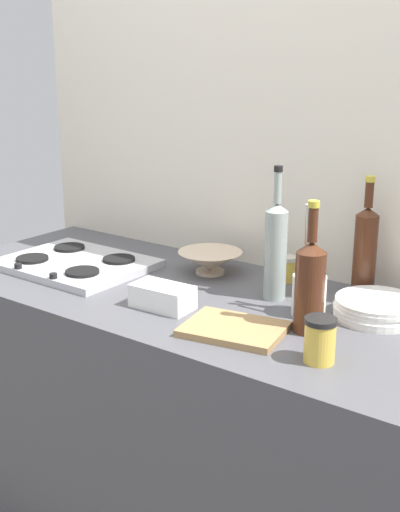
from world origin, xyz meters
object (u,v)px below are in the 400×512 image
at_px(butter_dish, 162,297).
at_px(wine_bottle_mid_left, 276,249).
at_px(utensil_crock, 309,292).
at_px(stovetop_hob, 76,263).
at_px(plate_stack, 377,308).
at_px(mixing_bowl, 210,261).
at_px(condiment_jar_front, 320,340).
at_px(wine_bottle_mid_right, 365,250).
at_px(wine_bottle_leftmost, 310,285).
at_px(cutting_board, 234,329).
at_px(condiment_jar_rear, 289,269).

bearing_deg(butter_dish, wine_bottle_mid_left, 49.69).
bearing_deg(utensil_crock, stovetop_hob, -174.40).
distance_m(plate_stack, wine_bottle_mid_left, 0.32).
bearing_deg(wine_bottle_mid_left, mixing_bowl, 164.55).
relative_size(wine_bottle_mid_left, condiment_jar_front, 3.59).
bearing_deg(butter_dish, plate_stack, 29.26).
relative_size(stovetop_hob, condiment_jar_front, 4.38).
bearing_deg(condiment_jar_front, plate_stack, 89.78).
bearing_deg(wine_bottle_mid_right, wine_bottle_leftmost, -90.99).
height_order(wine_bottle_mid_right, cutting_board, wine_bottle_mid_right).
relative_size(stovetop_hob, utensil_crock, 1.54).
bearing_deg(condiment_jar_front, wine_bottle_mid_right, 101.74).
distance_m(plate_stack, cutting_board, 0.40).
bearing_deg(wine_bottle_mid_left, butter_dish, -130.31).
height_order(wine_bottle_mid_left, cutting_board, wine_bottle_mid_left).
xyz_separation_m(wine_bottle_mid_left, utensil_crock, (0.14, -0.06, -0.08)).
xyz_separation_m(condiment_jar_rear, cutting_board, (0.09, -0.43, -0.03)).
distance_m(wine_bottle_mid_right, condiment_jar_front, 0.48).
bearing_deg(mixing_bowl, condiment_jar_rear, 18.60).
xyz_separation_m(butter_dish, condiment_jar_rear, (0.17, 0.41, 0.01)).
bearing_deg(utensil_crock, condiment_jar_front, -57.48).
height_order(wine_bottle_leftmost, mixing_bowl, wine_bottle_leftmost).
relative_size(wine_bottle_mid_right, butter_dish, 2.07).
relative_size(wine_bottle_leftmost, wine_bottle_mid_left, 0.88).
distance_m(wine_bottle_mid_left, utensil_crock, 0.17).
xyz_separation_m(plate_stack, butter_dish, (-0.50, -0.28, 0.01)).
height_order(plate_stack, cutting_board, plate_stack).
relative_size(mixing_bowl, utensil_crock, 0.68).
height_order(stovetop_hob, plate_stack, plate_stack).
xyz_separation_m(plate_stack, mixing_bowl, (-0.58, 0.04, 0.01)).
xyz_separation_m(wine_bottle_mid_right, mixing_bowl, (-0.48, -0.09, -0.10)).
relative_size(butter_dish, utensil_crock, 0.56).
xyz_separation_m(plate_stack, wine_bottle_leftmost, (-0.10, -0.19, 0.10)).
xyz_separation_m(wine_bottle_mid_left, condiment_jar_front, (0.29, -0.30, -0.09)).
height_order(stovetop_hob, wine_bottle_mid_left, wine_bottle_mid_left).
relative_size(wine_bottle_mid_left, wine_bottle_mid_right, 1.09).
distance_m(wine_bottle_mid_left, wine_bottle_mid_right, 0.26).
bearing_deg(wine_bottle_mid_right, condiment_jar_front, -78.26).
xyz_separation_m(stovetop_hob, cutting_board, (0.72, -0.14, -0.00)).
xyz_separation_m(wine_bottle_mid_right, condiment_jar_front, (0.10, -0.46, -0.09)).
xyz_separation_m(stovetop_hob, butter_dish, (0.46, -0.11, 0.02)).
bearing_deg(plate_stack, cutting_board, -129.04).
distance_m(stovetop_hob, wine_bottle_mid_right, 0.93).
height_order(condiment_jar_rear, cutting_board, condiment_jar_rear).
bearing_deg(mixing_bowl, condiment_jar_front, -33.25).
xyz_separation_m(wine_bottle_leftmost, utensil_crock, (-0.05, 0.10, -0.06)).
bearing_deg(butter_dish, cutting_board, -5.76).
distance_m(plate_stack, utensil_crock, 0.18).
distance_m(mixing_bowl, utensil_crock, 0.44).
relative_size(stovetop_hob, butter_dish, 2.75).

